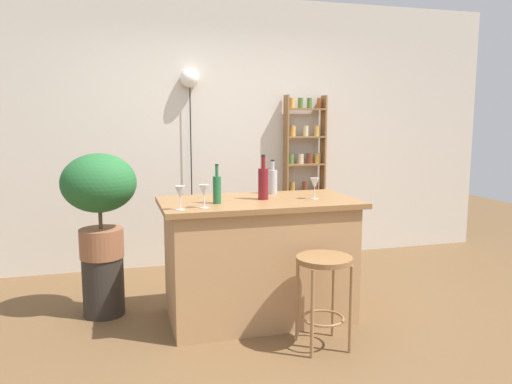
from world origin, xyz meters
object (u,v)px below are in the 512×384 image
Objects in this scene: spice_shelf at (304,176)px; wine_glass_center at (315,184)px; bottle_spirits_clear at (217,189)px; pendant_globe_light at (190,82)px; wine_glass_left at (204,191)px; plant_stool at (103,286)px; bottle_vinegar at (263,183)px; bottle_wine_red at (273,181)px; bar_stool at (324,279)px; potted_plant at (99,193)px; wine_glass_right at (180,193)px.

spice_shelf reaches higher than wine_glass_center.
bottle_spirits_clear is 1.84m from pendant_globe_light.
bottle_spirits_clear is 0.21m from wine_glass_left.
spice_shelf is at bearing 27.95° from plant_stool.
wine_glass_left is (-0.50, -0.25, -0.01)m from bottle_vinegar.
plant_stool is 1.66× the size of bottle_wine_red.
bottle_vinegar is at bearing -16.87° from plant_stool.
plant_stool is 1.25m from wine_glass_left.
wine_glass_center is at bearing -66.26° from pendant_globe_light.
bar_stool is 1.01m from wine_glass_left.
potted_plant reaches higher than bottle_spirits_clear.
plant_stool is at bearing -90.00° from potted_plant.
bar_stool is 0.77× the size of potted_plant.
pendant_globe_light reaches higher than bar_stool.
wine_glass_center is 1.97m from pendant_globe_light.
plant_stool is at bearing 138.91° from wine_glass_left.
wine_glass_left is 1.00× the size of wine_glass_right.
bottle_spirits_clear is at bearing 33.32° from wine_glass_right.
potted_plant is 1.74m from pendant_globe_light.
wine_glass_center is at bearing -56.53° from bottle_wine_red.
bar_stool is at bearing -75.52° from pendant_globe_light.
bottle_spirits_clear is 0.77m from wine_glass_center.
bottle_wine_red reaches higher than wine_glass_right.
potted_plant is 1.66m from wine_glass_center.
bottle_spirits_clear is at bearing -91.91° from pendant_globe_light.
bar_stool is at bearing -107.81° from spice_shelf.
potted_plant reaches higher than bottle_vinegar.
spice_shelf is at bearing 50.88° from wine_glass_left.
plant_stool is at bearing -127.33° from pendant_globe_light.
pendant_globe_light is (-0.48, 1.27, 0.88)m from bottle_wine_red.
wine_glass_right is at bearing -157.42° from bottle_vinegar.
wine_glass_right reaches higher than bar_stool.
spice_shelf is (0.69, 2.14, 0.44)m from bar_stool.
bottle_spirits_clear is at bearing -28.57° from potted_plant.
wine_glass_center is 1.07m from wine_glass_right.
bar_stool is at bearing -34.77° from potted_plant.
plant_stool is 1.51m from bottle_vinegar.
wine_glass_right is at bearing 158.34° from bar_stool.
bottle_wine_red is at bearing 94.96° from bar_stool.
spice_shelf is 6.37× the size of bottle_wine_red.
wine_glass_right is at bearing -49.96° from plant_stool.
bar_stool is 2.29m from spice_shelf.
wine_glass_left is at bearing -126.82° from bottle_spirits_clear.
bottle_spirits_clear is (-0.54, -0.35, 0.00)m from bottle_wine_red.
pendant_globe_light is (0.18, 1.78, 0.87)m from wine_glass_left.
plant_stool is at bearing 145.23° from bar_stool.
bottle_spirits_clear is 1.76× the size of wine_glass_center.
bar_stool is 0.31× the size of pendant_globe_light.
potted_plant is 0.94m from wine_glass_left.
pendant_globe_light is (-0.71, 1.62, 0.87)m from wine_glass_center.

